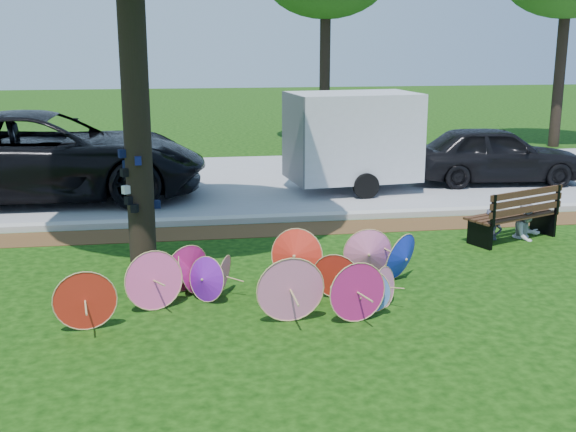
# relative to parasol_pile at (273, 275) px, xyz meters

# --- Properties ---
(ground) EXTENTS (90.00, 90.00, 0.00)m
(ground) POSITION_rel_parasol_pile_xyz_m (-0.08, -0.67, -0.39)
(ground) COLOR black
(ground) RESTS_ON ground
(mulch_strip) EXTENTS (90.00, 1.00, 0.01)m
(mulch_strip) POSITION_rel_parasol_pile_xyz_m (-0.08, 3.83, -0.38)
(mulch_strip) COLOR #472D16
(mulch_strip) RESTS_ON ground
(curb) EXTENTS (90.00, 0.30, 0.12)m
(curb) POSITION_rel_parasol_pile_xyz_m (-0.08, 4.53, -0.33)
(curb) COLOR #B7B5AD
(curb) RESTS_ON ground
(street) EXTENTS (90.00, 8.00, 0.01)m
(street) POSITION_rel_parasol_pile_xyz_m (-0.08, 8.68, -0.38)
(street) COLOR gray
(street) RESTS_ON ground
(parasol_pile) EXTENTS (5.36, 2.08, 0.92)m
(parasol_pile) POSITION_rel_parasol_pile_xyz_m (0.00, 0.00, 0.00)
(parasol_pile) COLOR red
(parasol_pile) RESTS_ON ground
(black_van) EXTENTS (7.23, 3.34, 2.01)m
(black_van) POSITION_rel_parasol_pile_xyz_m (-4.23, 7.39, 0.62)
(black_van) COLOR black
(black_van) RESTS_ON ground
(dark_pickup) EXTENTS (4.41, 2.04, 1.46)m
(dark_pickup) POSITION_rel_parasol_pile_xyz_m (6.69, 7.61, 0.35)
(dark_pickup) COLOR black
(dark_pickup) RESTS_ON ground
(cargo_trailer) EXTENTS (3.12, 2.17, 2.65)m
(cargo_trailer) POSITION_rel_parasol_pile_xyz_m (2.90, 7.22, 0.94)
(cargo_trailer) COLOR silver
(cargo_trailer) RESTS_ON ground
(park_bench) EXTENTS (2.00, 1.38, 0.98)m
(park_bench) POSITION_rel_parasol_pile_xyz_m (4.74, 2.52, 0.10)
(park_bench) COLOR black
(park_bench) RESTS_ON ground
(person_left) EXTENTS (0.46, 0.38, 1.10)m
(person_left) POSITION_rel_parasol_pile_xyz_m (4.39, 2.57, 0.17)
(person_left) COLOR #3E4054
(person_left) RESTS_ON ground
(person_right) EXTENTS (0.77, 0.69, 1.31)m
(person_right) POSITION_rel_parasol_pile_xyz_m (5.09, 2.57, 0.27)
(person_right) COLOR #B8B8C1
(person_right) RESTS_ON ground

